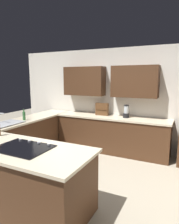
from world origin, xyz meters
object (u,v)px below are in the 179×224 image
at_px(blender, 126,112).
at_px(dish_soap_bottle, 24,116).
at_px(cooktop, 23,148).
at_px(spice_rack, 102,109).
at_px(sink_unit, 5,123).

relative_size(blender, dish_soap_bottle, 1.16).
height_order(cooktop, dish_soap_bottle, dish_soap_bottle).
bearing_deg(cooktop, blender, -104.17).
height_order(cooktop, blender, blender).
bearing_deg(dish_soap_bottle, cooktop, 133.30).
bearing_deg(cooktop, spice_rack, -90.75).
height_order(sink_unit, blender, blender).
relative_size(sink_unit, blender, 2.23).
xyz_separation_m(sink_unit, cooktop, (-1.39, 0.94, -0.01)).
height_order(sink_unit, cooktop, sink_unit).
bearing_deg(sink_unit, dish_soap_bottle, -96.95).
distance_m(sink_unit, dish_soap_bottle, 0.49).
xyz_separation_m(spice_rack, dish_soap_bottle, (1.37, 1.34, -0.05)).
height_order(blender, spice_rack, spice_rack).
bearing_deg(cooktop, sink_unit, -33.89).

